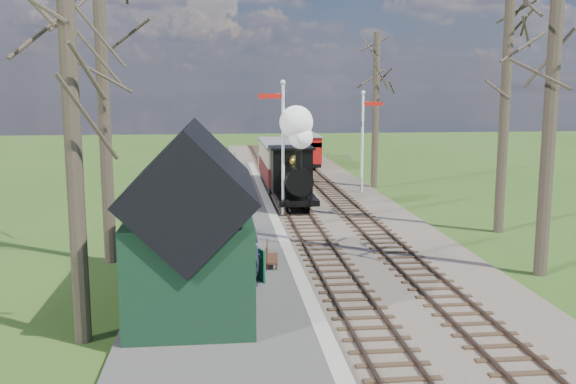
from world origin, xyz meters
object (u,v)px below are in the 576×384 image
semaphore_near (282,138)px  coach (282,162)px  red_carriage_a (305,150)px  sign_board (260,265)px  red_carriage_b (296,143)px  bench (269,255)px  locomotive (294,164)px  station_shed (193,226)px  semaphore_far (364,134)px  person (255,260)px

semaphore_near → coach: bearing=84.3°
red_carriage_a → sign_board: bearing=-100.3°
sign_board → red_carriage_b: bearing=81.4°
coach → bench: 16.48m
coach → red_carriage_a: bearing=75.0°
red_carriage_a → semaphore_near: bearing=-101.0°
locomotive → station_shed: bearing=-107.5°
semaphore_near → sign_board: size_ratio=6.41×
station_shed → coach: size_ratio=0.81×
semaphore_far → coach: semaphore_far is taller
sign_board → bench: 1.69m
semaphore_far → red_carriage_a: 11.66m
locomotive → coach: 6.10m
red_carriage_a → red_carriage_b: bearing=90.0°
coach → bench: coach is taller
station_shed → red_carriage_b: (6.90, 34.86, -0.86)m
station_shed → semaphore_far: bearing=64.3°
red_carriage_b → person: bearing=-98.8°
coach → red_carriage_b: size_ratio=1.64×
person → semaphore_near: bearing=-8.0°
semaphore_near → locomotive: 2.24m
semaphore_far → sign_board: size_ratio=5.89×
red_carriage_a → sign_board: (-5.01, -27.65, -0.73)m
semaphore_near → person: (-1.82, -10.72, -2.67)m
red_carriage_b → bench: 31.87m
locomotive → bench: size_ratio=3.73×
semaphore_far → locomotive: (-4.39, -4.41, -1.11)m
semaphore_near → red_carriage_a: 17.82m
station_shed → bench: size_ratio=4.81×
semaphore_near → bench: (-1.25, -8.66, -3.08)m
semaphore_far → sign_board: bearing=-112.6°
station_shed → coach: 20.14m
semaphore_far → sign_board: (-6.78, -16.30, -2.67)m
sign_board → red_carriage_a: bearing=79.7°
red_carriage_a → person: 28.56m
red_carriage_a → red_carriage_b: size_ratio=1.00×
coach → person: size_ratio=5.22×
red_carriage_a → locomotive: bearing=-99.4°
locomotive → red_carriage_b: bearing=83.0°
bench → semaphore_far: bearing=66.5°
semaphore_near → sign_board: (-1.64, -10.30, -2.94)m
bench → person: 2.18m
red_carriage_a → person: red_carriage_a is taller
semaphore_near → red_carriage_a: (3.37, 17.36, -2.21)m
station_shed → red_carriage_b: 35.55m
locomotive → bench: (-2.00, -10.25, -1.70)m
station_shed → coach: bearing=77.7°
semaphore_near → red_carriage_b: size_ratio=1.30×
semaphore_near → person: semaphore_near is taller
station_shed → semaphore_near: 12.58m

